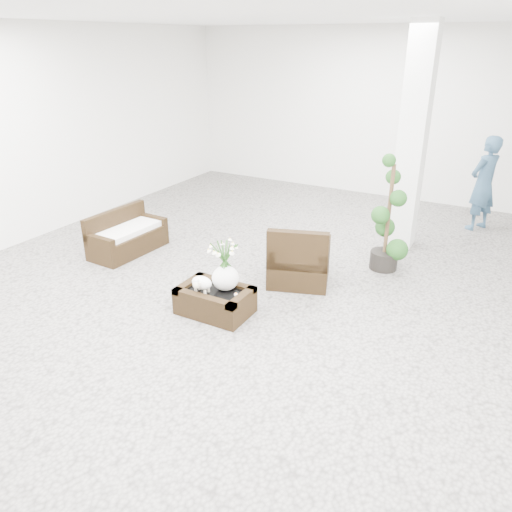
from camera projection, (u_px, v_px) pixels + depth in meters
The scene contains 10 objects.
ground at pixel (260, 295), 6.82m from camera, with size 11.00×11.00×0.00m, color gray.
column at pixel (413, 140), 7.82m from camera, with size 0.40×0.40×3.50m, color white.
coffee_table at pixel (215, 302), 6.32m from camera, with size 0.90×0.60×0.31m, color black.
sheep_figurine at pixel (202, 284), 6.19m from camera, with size 0.28×0.23×0.21m, color white.
planter_narcissus at pixel (225, 260), 6.13m from camera, with size 0.44×0.44×0.80m, color white, non-canonical shape.
tealight at pixel (236, 294), 6.13m from camera, with size 0.04×0.04×0.03m, color white.
armchair at pixel (300, 253), 7.04m from camera, with size 0.83×0.80×0.88m, color black.
loveseat at pixel (127, 232), 8.06m from camera, with size 1.28×0.61×0.68m, color black.
topiary at pixel (389, 215), 7.27m from camera, with size 0.46×0.46×1.72m, color #184014, non-canonical shape.
shopper at pixel (483, 183), 8.88m from camera, with size 0.62×0.41×1.70m, color #2F4E69.
Camera 1 is at (2.90, -5.29, 3.21)m, focal length 35.00 mm.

